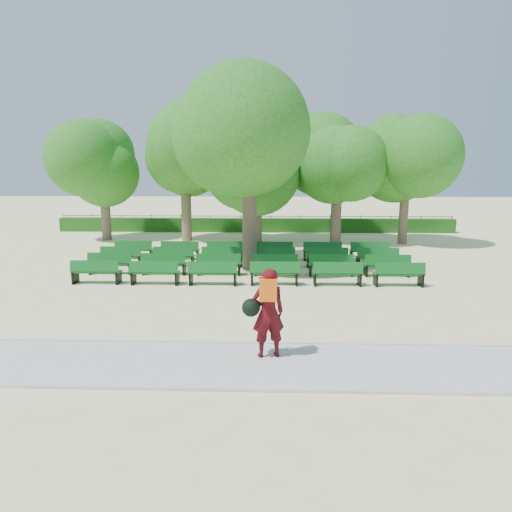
{
  "coord_description": "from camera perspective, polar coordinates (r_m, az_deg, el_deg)",
  "views": [
    {
      "loc": [
        1.09,
        -16.01,
        3.83
      ],
      "look_at": [
        0.58,
        -1.0,
        1.1
      ],
      "focal_mm": 32.0,
      "sensor_mm": 36.0,
      "label": 1
    }
  ],
  "objects": [
    {
      "name": "ground",
      "position": [
        16.49,
        -1.89,
        -3.13
      ],
      "size": [
        120.0,
        120.0,
        0.0
      ],
      "primitive_type": "plane",
      "color": "beige"
    },
    {
      "name": "paving",
      "position": [
        9.47,
        -4.96,
        -13.4
      ],
      "size": [
        30.0,
        2.2,
        0.06
      ],
      "primitive_type": "cube",
      "color": "#BABAB5",
      "rests_on": "ground"
    },
    {
      "name": "curb",
      "position": [
        10.52,
        -4.2,
        -10.79
      ],
      "size": [
        30.0,
        0.12,
        0.1
      ],
      "primitive_type": "cube",
      "color": "silver",
      "rests_on": "ground"
    },
    {
      "name": "hedge",
      "position": [
        30.22,
        -0.12,
        3.89
      ],
      "size": [
        26.0,
        0.7,
        0.9
      ],
      "primitive_type": "cube",
      "color": "#1D5315",
      "rests_on": "ground"
    },
    {
      "name": "fence",
      "position": [
        30.67,
        -0.09,
        3.14
      ],
      "size": [
        26.0,
        0.1,
        1.02
      ],
      "primitive_type": null,
      "color": "black",
      "rests_on": "ground"
    },
    {
      "name": "tree_line",
      "position": [
        26.31,
        -0.44,
        1.94
      ],
      "size": [
        21.8,
        6.8,
        7.04
      ],
      "primitive_type": null,
      "color": "#2B741F",
      "rests_on": "ground"
    },
    {
      "name": "bench_array",
      "position": [
        18.19,
        -0.99,
        -1.57
      ],
      "size": [
        1.71,
        0.58,
        1.07
      ],
      "rotation": [
        0.0,
        0.0,
        -0.03
      ],
      "color": "#0F5A1B",
      "rests_on": "ground"
    },
    {
      "name": "tree_among",
      "position": [
        18.28,
        -0.84,
        14.06
      ],
      "size": [
        5.59,
        5.59,
        7.57
      ],
      "color": "brown",
      "rests_on": "ground"
    },
    {
      "name": "person",
      "position": [
        9.44,
        1.35,
        -6.95
      ],
      "size": [
        0.93,
        0.61,
        1.88
      ],
      "rotation": [
        0.0,
        0.0,
        3.39
      ],
      "color": "#45090F",
      "rests_on": "ground"
    }
  ]
}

